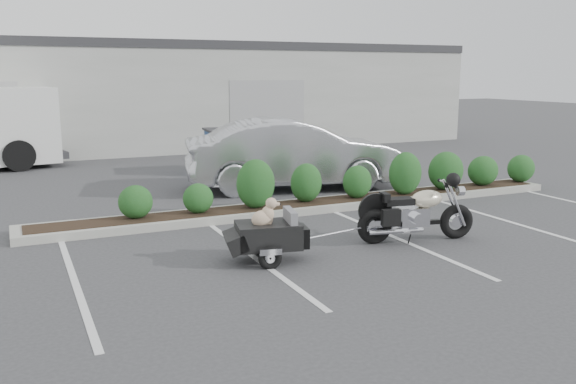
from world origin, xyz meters
name	(u,v)px	position (x,y,z in m)	size (l,w,h in m)	color
ground	(323,239)	(0.00, 0.00, 0.00)	(90.00, 90.00, 0.00)	#38383A
planter_kerb	(316,205)	(1.00, 2.20, 0.07)	(12.00, 1.00, 0.15)	#9E9E93
building	(133,94)	(0.00, 17.00, 2.00)	(26.00, 10.00, 4.00)	#9EA099
motorcycle	(417,214)	(1.39, -0.80, 0.49)	(2.12, 0.91, 1.23)	black
pet_trailer	(267,234)	(-1.38, -0.77, 0.43)	(1.73, 0.99, 1.02)	black
sedan	(294,154)	(1.55, 4.51, 0.87)	(1.85, 5.31, 1.75)	#B4B5BC
dumpster	(240,150)	(1.23, 7.50, 0.65)	(2.06, 1.50, 1.28)	navy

